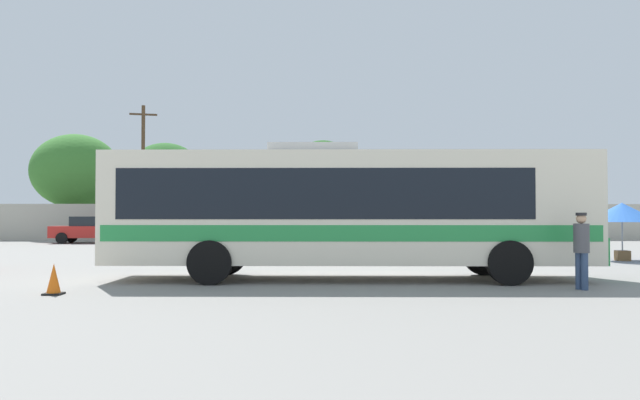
# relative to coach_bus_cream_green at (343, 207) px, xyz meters

# --- Properties ---
(ground_plane) EXTENTS (300.00, 300.00, 0.00)m
(ground_plane) POSITION_rel_coach_bus_cream_green_xyz_m (1.02, 10.68, -1.82)
(ground_plane) COLOR gray
(perimeter_wall) EXTENTS (80.00, 0.30, 2.34)m
(perimeter_wall) POSITION_rel_coach_bus_cream_green_xyz_m (1.02, 24.43, -0.65)
(perimeter_wall) COLOR #B2AD9E
(perimeter_wall) RESTS_ON ground_plane
(coach_bus_cream_green) EXTENTS (12.04, 3.03, 3.40)m
(coach_bus_cream_green) POSITION_rel_coach_bus_cream_green_xyz_m (0.00, 0.00, 0.00)
(coach_bus_cream_green) COLOR silver
(coach_bus_cream_green) RESTS_ON ground_plane
(attendant_by_bus_door) EXTENTS (0.45, 0.45, 1.68)m
(attendant_by_bus_door) POSITION_rel_coach_bus_cream_green_xyz_m (5.07, -2.25, -0.86)
(attendant_by_bus_door) COLOR #33476B
(attendant_by_bus_door) RESTS_ON ground_plane
(vendor_umbrella_secondary_blue) EXTENTS (2.47, 2.47, 2.07)m
(vendor_umbrella_secondary_blue) POSITION_rel_coach_bus_cream_green_xyz_m (10.35, 6.26, -0.12)
(vendor_umbrella_secondary_blue) COLOR gray
(vendor_umbrella_secondary_blue) RESTS_ON ground_plane
(parked_car_leftmost_red) EXTENTS (4.29, 2.19, 1.54)m
(parked_car_leftmost_red) POSITION_rel_coach_bus_cream_green_xyz_m (-13.44, 20.77, -1.01)
(parked_car_leftmost_red) COLOR red
(parked_car_leftmost_red) RESTS_ON ground_plane
(parked_car_second_silver) EXTENTS (4.41, 2.09, 1.54)m
(parked_car_second_silver) POSITION_rel_coach_bus_cream_green_xyz_m (-8.00, 20.78, -1.01)
(parked_car_second_silver) COLOR #B7BABF
(parked_car_second_silver) RESTS_ON ground_plane
(parked_car_third_grey) EXTENTS (4.33, 2.28, 1.40)m
(parked_car_third_grey) POSITION_rel_coach_bus_cream_green_xyz_m (-0.22, 20.88, -1.07)
(parked_car_third_grey) COLOR slate
(parked_car_third_grey) RESTS_ON ground_plane
(utility_pole_near) EXTENTS (1.78, 0.54, 8.96)m
(utility_pole_near) POSITION_rel_coach_bus_cream_green_xyz_m (-11.81, 25.98, 2.84)
(utility_pole_near) COLOR #4C3823
(utility_pole_near) RESTS_ON ground_plane
(roadside_tree_left) EXTENTS (5.88, 5.88, 7.11)m
(roadside_tree_left) POSITION_rel_coach_bus_cream_green_xyz_m (-16.57, 26.83, 2.79)
(roadside_tree_left) COLOR brown
(roadside_tree_left) RESTS_ON ground_plane
(roadside_tree_midleft) EXTENTS (5.29, 5.29, 6.77)m
(roadside_tree_midleft) POSITION_rel_coach_bus_cream_green_xyz_m (-10.96, 28.86, 2.69)
(roadside_tree_midleft) COLOR brown
(roadside_tree_midleft) RESTS_ON ground_plane
(roadside_tree_midright) EXTENTS (4.58, 4.58, 7.26)m
(roadside_tree_midright) POSITION_rel_coach_bus_cream_green_xyz_m (0.33, 31.08, 3.47)
(roadside_tree_midright) COLOR brown
(roadside_tree_midright) RESTS_ON ground_plane
(traffic_cone_on_apron) EXTENTS (0.36, 0.36, 0.64)m
(traffic_cone_on_apron) POSITION_rel_coach_bus_cream_green_xyz_m (-6.09, -2.85, -1.51)
(traffic_cone_on_apron) COLOR black
(traffic_cone_on_apron) RESTS_ON ground_plane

